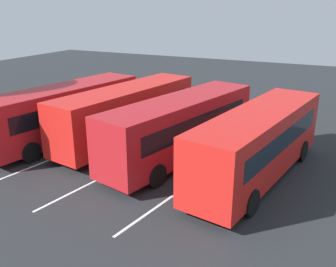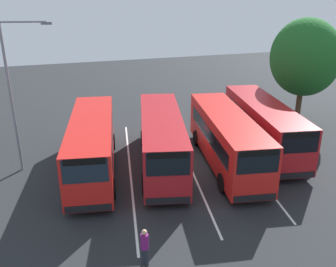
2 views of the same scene
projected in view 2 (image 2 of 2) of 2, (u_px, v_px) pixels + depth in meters
ground_plane at (189, 163)px, 23.15m from camera, size 73.12×73.12×0.00m
bus_far_left at (92, 144)px, 21.49m from camera, size 10.32×4.02×3.20m
bus_center_left at (162, 139)px, 22.17m from camera, size 10.34×4.60×3.20m
bus_center_right at (227, 138)px, 22.36m from camera, size 10.32×3.96×3.20m
bus_far_right at (264, 125)px, 24.55m from camera, size 10.32×4.03×3.20m
pedestrian at (145, 245)px, 14.27m from camera, size 0.43×0.43×1.67m
street_lamp at (14, 89)px, 20.55m from camera, size 0.78×2.75×8.68m
depot_tree at (305, 58)px, 28.40m from camera, size 5.67×5.10×8.24m
lane_stripe_outer_left at (130, 171)px, 22.10m from camera, size 15.16×2.67×0.01m
lane_stripe_inner_left at (189, 163)px, 23.14m from camera, size 15.16×2.67×0.01m
lane_stripe_inner_right at (242, 156)px, 24.19m from camera, size 15.16×2.67×0.01m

